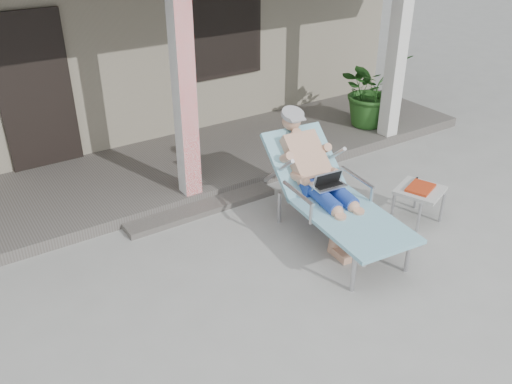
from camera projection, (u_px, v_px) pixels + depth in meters
ground at (289, 290)px, 5.45m from camera, size 60.00×60.00×0.00m
house at (71, 15)px, 9.42m from camera, size 10.40×5.40×3.30m
porch_deck at (163, 172)px, 7.62m from camera, size 10.00×2.00×0.15m
porch_step at (202, 209)px, 6.79m from camera, size 2.00×0.30×0.07m
lounger at (326, 166)px, 5.99m from camera, size 0.99×2.18×1.39m
side_table at (420, 192)px, 6.46m from camera, size 0.65×0.65×0.45m
potted_palm at (371, 90)px, 8.72m from camera, size 1.08×0.94×1.18m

